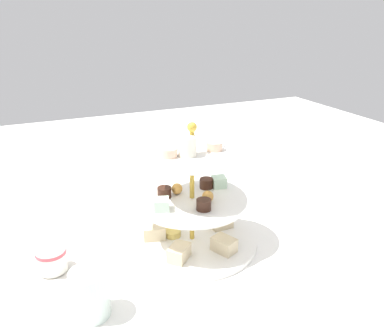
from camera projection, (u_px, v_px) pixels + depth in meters
name	position (u px, v px, depth m)	size (l,w,h in m)	color
ground_plane	(192.00, 242.00, 0.86)	(2.40, 2.40, 0.00)	white
tiered_serving_stand	(192.00, 210.00, 0.84)	(0.29, 0.29, 0.27)	white
water_glass_tall_right	(187.00, 167.00, 1.10)	(0.07, 0.07, 0.14)	silver
water_glass_short_left	(90.00, 294.00, 0.64)	(0.06, 0.06, 0.08)	silver
teacup_with_saucer	(52.00, 262.00, 0.76)	(0.09, 0.09, 0.05)	white
butter_knife_left	(326.00, 225.00, 0.93)	(0.17, 0.01, 0.00)	silver
butter_knife_right	(74.00, 212.00, 0.99)	(0.17, 0.01, 0.00)	silver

